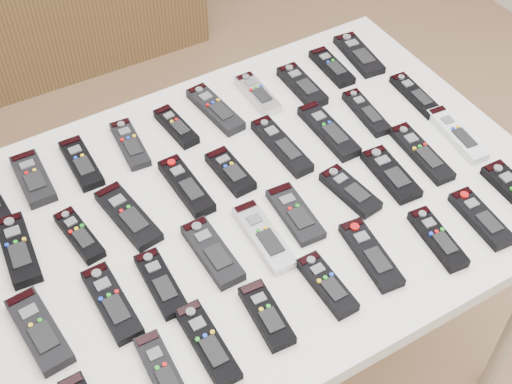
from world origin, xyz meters
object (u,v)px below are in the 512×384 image
remote_5 (215,109)px  remote_11 (79,235)px  remote_1 (33,179)px  remote_28 (457,134)px  remote_4 (176,127)px  remote_34 (371,254)px  remote_3 (130,144)px  remote_6 (258,94)px  remote_14 (230,171)px  remote_32 (266,315)px  table (256,215)px  remote_8 (332,67)px  remote_15 (282,146)px  remote_19 (39,331)px  remote_27 (421,153)px  remote_16 (328,131)px  remote_22 (212,252)px  remote_9 (359,55)px  remote_23 (264,236)px  remote_17 (366,112)px  remote_18 (415,95)px  remote_31 (208,343)px  remote_26 (391,174)px  remote_10 (18,250)px  remote_21 (161,283)px  remote_30 (164,374)px  remote_36 (481,218)px  remote_7 (302,86)px  remote_13 (186,186)px  remote_35 (438,239)px  remote_25 (350,191)px  remote_33 (327,285)px  remote_12 (128,216)px  remote_20 (112,303)px

remote_5 → remote_11: (-0.43, -0.20, -0.00)m
remote_5 → remote_1: bearing=174.4°
remote_5 → remote_28: (0.45, -0.37, -0.00)m
remote_4 → remote_34: bearing=-77.6°
remote_3 → remote_6: size_ratio=1.04×
remote_14 → remote_32: (-0.13, -0.36, 0.00)m
table → remote_34: (0.12, -0.26, 0.07)m
remote_8 → remote_15: 0.33m
remote_19 → remote_1: bearing=68.3°
remote_8 → remote_27: bearing=-88.6°
table → remote_16: remote_16 is taller
remote_3 → remote_22: (0.01, -0.38, 0.00)m
remote_8 → remote_9: size_ratio=0.88×
remote_9 → remote_23: (-0.54, -0.40, 0.00)m
remote_17 → remote_18: (0.15, -0.01, -0.00)m
remote_22 → remote_31: size_ratio=0.96×
remote_1 → remote_5: size_ratio=0.86×
remote_9 → remote_11: size_ratio=1.18×
remote_26 → remote_5: bearing=125.0°
remote_10 → remote_15: 0.62m
remote_10 → remote_21: 0.31m
remote_18 → remote_15: bearing=-178.6°
remote_19 → remote_30: bearing=-55.5°
remote_4 → remote_15: size_ratio=0.73×
remote_9 → remote_26: 0.44m
remote_5 → remote_15: 0.21m
remote_19 → remote_36: bearing=-18.0°
remote_6 → remote_7: bearing=-13.4°
remote_18 → remote_36: size_ratio=1.03×
remote_28 → remote_15: bearing=160.9°
remote_16 → remote_26: 0.19m
remote_30 → table: bearing=41.0°
remote_9 → remote_21: 0.87m
remote_1 → remote_5: (0.46, -0.00, -0.00)m
remote_13 → remote_35: remote_13 is taller
remote_18 → remote_26: bearing=-136.7°
table → remote_7: bearing=41.9°
remote_34 → remote_23: bearing=143.3°
remote_25 → remote_33: same height
remote_22 → remote_33: (0.15, -0.18, -0.00)m
remote_13 → remote_21: remote_13 is taller
remote_8 → remote_5: bearing=-178.9°
remote_31 → remote_19: bearing=145.8°
remote_17 → remote_28: (0.14, -0.17, -0.00)m
remote_15 → remote_25: (0.05, -0.20, -0.00)m
remote_16 → remote_31: remote_16 is taller
remote_12 → remote_20: 0.22m
remote_3 → remote_31: size_ratio=0.89×
remote_8 → remote_12: (-0.66, -0.20, 0.00)m
remote_14 → remote_4: bearing=99.1°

